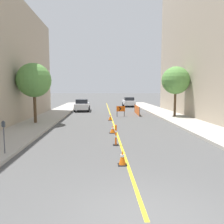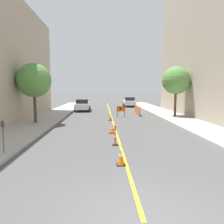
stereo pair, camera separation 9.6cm
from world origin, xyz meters
The scene contains 15 objects.
ground_plane centered at (0.00, 0.00, 0.00)m, with size 300.00×300.00×0.00m, color #4C4C4C.
lane_stripe centered at (0.00, 20.39, 0.00)m, with size 0.12×40.78×0.01m.
sidewalk_left centered at (-6.34, 20.39, 0.09)m, with size 2.99×40.78×0.18m.
sidewalk_right centered at (6.34, 20.39, 0.09)m, with size 2.99×40.78×0.18m.
traffic_cone_nearest centered at (-0.21, 3.68, 0.29)m, with size 0.35×0.35×0.59m.
traffic_cone_second centered at (-0.27, 9.89, 0.25)m, with size 0.44×0.44×0.50m.
traffic_cone_third centered at (-0.20, 15.86, 0.29)m, with size 0.39×0.39×0.59m.
delineator_post_front centered at (-0.26, 6.69, 0.46)m, with size 0.29×0.29×1.09m.
arrow_barricade_primary centered at (1.02, 18.50, 0.80)m, with size 0.92×0.14×1.14m.
safety_mesh_fence centered at (3.12, 20.76, 0.51)m, with size 0.23×4.68×1.01m.
parked_car_curb_near centered at (-3.63, 24.87, 0.80)m, with size 1.94×4.34×1.59m.
parked_car_curb_mid centered at (3.56, 31.99, 0.80)m, with size 1.94×4.32×1.59m.
parking_meter_near_curb centered at (-5.19, 4.89, 1.18)m, with size 0.12×0.11×1.43m.
street_tree_left_near centered at (-6.49, 13.64, 3.64)m, with size 2.76×2.76×4.86m.
street_tree_right_near centered at (6.49, 17.42, 3.80)m, with size 2.79×2.79×5.04m.
Camera 1 is at (-1.00, -4.50, 2.94)m, focal length 35.00 mm.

